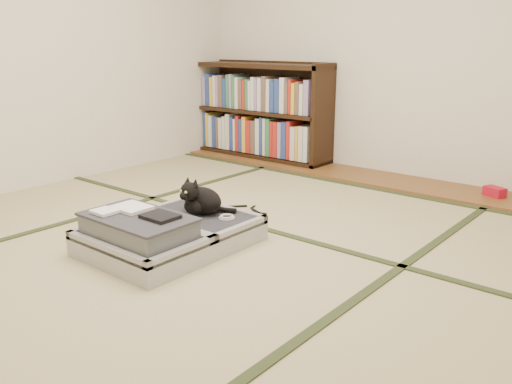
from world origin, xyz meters
The scene contains 9 objects.
floor centered at (0.00, 0.00, 0.00)m, with size 4.50×4.50×0.00m, color tan.
wood_strip centered at (0.00, 2.00, 0.01)m, with size 4.00×0.50×0.02m, color brown.
red_item centered at (0.98, 2.03, 0.06)m, with size 0.15×0.09×0.07m, color #B70E24.
tatami_borders centered at (0.00, 0.49, 0.00)m, with size 4.00×4.50×0.01m.
bookcase centered at (-1.31, 2.07, 0.45)m, with size 1.49×0.34×0.96m.
suitcase centered at (-0.14, -0.22, 0.09)m, with size 0.68×0.91×0.27m.
cat centered at (-0.16, 0.08, 0.22)m, with size 0.30×0.31×0.25m.
cable_coil centered at (0.02, 0.12, 0.14)m, with size 0.09×0.09×0.02m.
hanger centered at (-0.27, 0.60, 0.01)m, with size 0.39×0.24×0.01m.
Camera 1 is at (2.08, -2.11, 1.14)m, focal length 38.00 mm.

